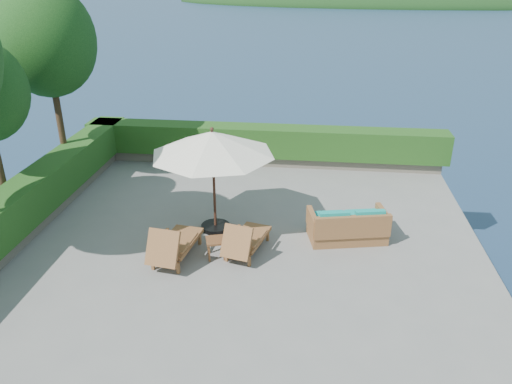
# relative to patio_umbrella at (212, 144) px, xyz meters

# --- Properties ---
(ground) EXTENTS (12.00, 12.00, 0.00)m
(ground) POSITION_rel_patio_umbrella_xyz_m (0.77, -0.73, -2.37)
(ground) COLOR gray
(ground) RESTS_ON ground
(foundation) EXTENTS (12.00, 12.00, 3.00)m
(foundation) POSITION_rel_patio_umbrella_xyz_m (0.77, -0.73, -3.92)
(foundation) COLOR #60574C
(foundation) RESTS_ON ocean
(ocean) EXTENTS (600.00, 600.00, 0.00)m
(ocean) POSITION_rel_patio_umbrella_xyz_m (0.77, -0.73, -5.37)
(ocean) COLOR navy
(ocean) RESTS_ON ground
(offshore_island) EXTENTS (126.00, 57.60, 12.60)m
(offshore_island) POSITION_rel_patio_umbrella_xyz_m (25.77, 139.27, -5.37)
(offshore_island) COLOR black
(offshore_island) RESTS_ON ocean
(planter_wall_far) EXTENTS (12.00, 0.60, 0.36)m
(planter_wall_far) POSITION_rel_patio_umbrella_xyz_m (0.77, 4.87, -2.19)
(planter_wall_far) COLOR gray
(planter_wall_far) RESTS_ON ground
(planter_wall_left) EXTENTS (0.60, 12.00, 0.36)m
(planter_wall_left) POSITION_rel_patio_umbrella_xyz_m (-4.83, -0.73, -2.19)
(planter_wall_left) COLOR gray
(planter_wall_left) RESTS_ON ground
(hedge_far) EXTENTS (12.40, 0.90, 1.00)m
(hedge_far) POSITION_rel_patio_umbrella_xyz_m (0.77, 4.87, -1.52)
(hedge_far) COLOR #1B4212
(hedge_far) RESTS_ON planter_wall_far
(hedge_left) EXTENTS (0.90, 12.40, 1.00)m
(hedge_left) POSITION_rel_patio_umbrella_xyz_m (-4.83, -0.73, -1.52)
(hedge_left) COLOR #1B4212
(hedge_left) RESTS_ON planter_wall_left
(tree_far) EXTENTS (2.80, 2.80, 6.03)m
(tree_far) POSITION_rel_patio_umbrella_xyz_m (-5.23, 2.47, 2.03)
(tree_far) COLOR #472F1B
(tree_far) RESTS_ON ground
(patio_umbrella) EXTENTS (3.47, 3.47, 2.81)m
(patio_umbrella) POSITION_rel_patio_umbrella_xyz_m (0.00, 0.00, 0.00)
(patio_umbrella) COLOR black
(patio_umbrella) RESTS_ON ground
(lounge_left) EXTENTS (1.00, 1.89, 1.04)m
(lounge_left) POSITION_rel_patio_umbrella_xyz_m (-0.67, -1.62, -1.94)
(lounge_left) COLOR olive
(lounge_left) RESTS_ON ground
(lounge_right) EXTENTS (1.08, 1.79, 0.97)m
(lounge_right) POSITION_rel_patio_umbrella_xyz_m (0.95, -1.14, -1.97)
(lounge_right) COLOR olive
(lounge_right) RESTS_ON ground
(side_table) EXTENTS (0.56, 0.56, 0.48)m
(side_table) POSITION_rel_patio_umbrella_xyz_m (0.28, -1.37, -1.98)
(side_table) COLOR brown
(side_table) RESTS_ON ground
(wicker_loveseat) EXTENTS (2.10, 1.37, 0.95)m
(wicker_loveseat) POSITION_rel_patio_umbrella_xyz_m (3.43, -0.18, -2.00)
(wicker_loveseat) COLOR olive
(wicker_loveseat) RESTS_ON ground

